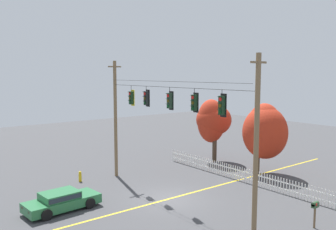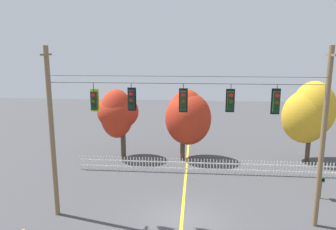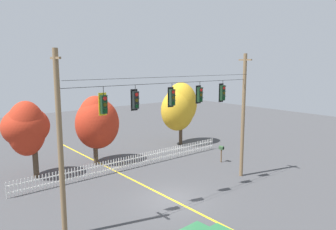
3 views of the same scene
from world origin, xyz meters
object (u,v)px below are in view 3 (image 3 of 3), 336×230
(traffic_signal_northbound_secondary, at_px, (172,97))
(autumn_oak_far_east, at_px, (179,107))
(traffic_signal_westbound_side, at_px, (222,93))
(autumn_maple_near_fence, at_px, (26,128))
(traffic_signal_northbound_primary, at_px, (104,104))
(traffic_signal_eastbound_side, at_px, (200,95))
(roadside_mailbox, at_px, (221,149))
(traffic_signal_southbound_primary, at_px, (135,100))
(autumn_maple_mid, at_px, (97,122))

(traffic_signal_northbound_secondary, relative_size, autumn_oak_far_east, 0.23)
(traffic_signal_westbound_side, distance_m, autumn_maple_near_fence, 14.11)
(traffic_signal_northbound_secondary, height_order, autumn_maple_near_fence, traffic_signal_northbound_secondary)
(traffic_signal_northbound_primary, height_order, traffic_signal_eastbound_side, same)
(traffic_signal_westbound_side, xyz_separation_m, roadside_mailbox, (3.71, 3.18, -5.20))
(traffic_signal_southbound_primary, distance_m, roadside_mailbox, 12.34)
(traffic_signal_northbound_primary, xyz_separation_m, traffic_signal_eastbound_side, (6.75, -0.00, 0.08))
(traffic_signal_southbound_primary, relative_size, roadside_mailbox, 0.99)
(autumn_maple_mid, bearing_deg, traffic_signal_northbound_primary, -114.63)
(traffic_signal_northbound_primary, xyz_separation_m, autumn_maple_near_fence, (-1.19, 9.50, -2.54))
(traffic_signal_eastbound_side, xyz_separation_m, autumn_maple_mid, (-2.30, 9.71, -2.89))
(autumn_maple_mid, relative_size, roadside_mailbox, 3.99)
(traffic_signal_southbound_primary, relative_size, traffic_signal_eastbound_side, 1.00)
(traffic_signal_southbound_primary, distance_m, autumn_maple_near_fence, 10.33)
(traffic_signal_westbound_side, bearing_deg, traffic_signal_northbound_primary, -179.99)
(traffic_signal_northbound_primary, height_order, traffic_signal_westbound_side, same)
(autumn_oak_far_east, bearing_deg, autumn_maple_mid, -177.55)
(traffic_signal_eastbound_side, distance_m, autumn_maple_mid, 10.39)
(traffic_signal_eastbound_side, height_order, autumn_maple_near_fence, traffic_signal_eastbound_side)
(traffic_signal_northbound_secondary, relative_size, autumn_maple_near_fence, 0.25)
(traffic_signal_eastbound_side, height_order, traffic_signal_westbound_side, same)
(traffic_signal_northbound_secondary, bearing_deg, roadside_mailbox, 21.34)
(traffic_signal_southbound_primary, distance_m, traffic_signal_eastbound_side, 4.85)
(traffic_signal_northbound_secondary, height_order, traffic_signal_westbound_side, same)
(traffic_signal_northbound_secondary, relative_size, traffic_signal_eastbound_side, 1.03)
(traffic_signal_northbound_secondary, relative_size, traffic_signal_westbound_side, 0.98)
(traffic_signal_southbound_primary, xyz_separation_m, autumn_maple_near_fence, (-3.09, 9.50, -2.61))
(traffic_signal_southbound_primary, relative_size, autumn_maple_mid, 0.25)
(traffic_signal_southbound_primary, bearing_deg, roadside_mailbox, 16.55)
(autumn_oak_far_east, xyz_separation_m, roadside_mailbox, (-1.33, -6.93, -2.73))
(autumn_maple_mid, height_order, roadside_mailbox, autumn_maple_mid)
(traffic_signal_southbound_primary, xyz_separation_m, traffic_signal_eastbound_side, (4.85, -0.00, -0.00))
(roadside_mailbox, bearing_deg, traffic_signal_northbound_secondary, -158.66)
(autumn_maple_mid, distance_m, roadside_mailbox, 10.71)
(autumn_maple_mid, bearing_deg, traffic_signal_eastbound_side, -76.66)
(traffic_signal_eastbound_side, bearing_deg, traffic_signal_southbound_primary, 180.00)
(traffic_signal_westbound_side, distance_m, autumn_oak_far_east, 11.57)
(traffic_signal_northbound_primary, distance_m, traffic_signal_eastbound_side, 6.75)
(autumn_oak_far_east, height_order, roadside_mailbox, autumn_oak_far_east)
(autumn_oak_far_east, bearing_deg, autumn_maple_near_fence, -177.67)
(traffic_signal_southbound_primary, height_order, autumn_oak_far_east, traffic_signal_southbound_primary)
(traffic_signal_southbound_primary, relative_size, traffic_signal_northbound_secondary, 0.98)
(traffic_signal_eastbound_side, bearing_deg, autumn_maple_near_fence, 129.89)
(traffic_signal_northbound_primary, distance_m, traffic_signal_southbound_primary, 1.90)
(traffic_signal_southbound_primary, xyz_separation_m, traffic_signal_northbound_secondary, (2.57, 0.00, -0.02))
(traffic_signal_eastbound_side, height_order, roadside_mailbox, traffic_signal_eastbound_side)
(traffic_signal_southbound_primary, distance_m, autumn_maple_mid, 10.45)
(autumn_maple_near_fence, height_order, autumn_oak_far_east, autumn_oak_far_east)
(traffic_signal_eastbound_side, height_order, autumn_maple_mid, traffic_signal_eastbound_side)
(traffic_signal_northbound_secondary, xyz_separation_m, autumn_maple_near_fence, (-5.66, 9.50, -2.59))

